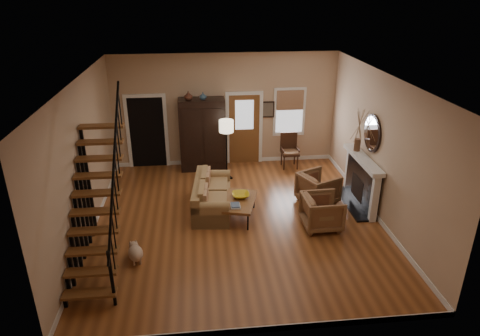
{
  "coord_description": "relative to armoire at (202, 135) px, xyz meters",
  "views": [
    {
      "loc": [
        -0.85,
        -8.59,
        5.09
      ],
      "look_at": [
        0.1,
        0.4,
        1.15
      ],
      "focal_mm": 32.0,
      "sensor_mm": 36.0,
      "label": 1
    }
  ],
  "objects": [
    {
      "name": "dog",
      "position": [
        -1.45,
        -4.53,
        -0.87
      ],
      "size": [
        0.41,
        0.55,
        0.35
      ],
      "primitive_type": null,
      "rotation": [
        0.0,
        0.0,
        0.28
      ],
      "color": "#CDAA8C",
      "rests_on": "ground"
    },
    {
      "name": "armoire",
      "position": [
        0.0,
        0.0,
        0.0
      ],
      "size": [
        1.3,
        0.6,
        2.1
      ],
      "primitive_type": null,
      "color": "black",
      "rests_on": "ground"
    },
    {
      "name": "armchair_right",
      "position": [
        2.79,
        -2.45,
        -0.66
      ],
      "size": [
        1.12,
        1.11,
        0.78
      ],
      "primitive_type": "imported",
      "rotation": [
        0.0,
        0.0,
        2.0
      ],
      "color": "brown",
      "rests_on": "ground"
    },
    {
      "name": "vase_b",
      "position": [
        0.05,
        -0.1,
        1.16
      ],
      "size": [
        0.2,
        0.2,
        0.21
      ],
      "primitive_type": "imported",
      "color": "#334C60",
      "rests_on": "armoire"
    },
    {
      "name": "bowl",
      "position": [
        0.8,
        -2.87,
        -0.54
      ],
      "size": [
        0.41,
        0.41,
        0.1
      ],
      "primitive_type": "imported",
      "color": "gold",
      "rests_on": "coffee_table"
    },
    {
      "name": "staircase",
      "position": [
        -2.08,
        -4.45,
        0.55
      ],
      "size": [
        0.94,
        2.8,
        3.2
      ],
      "primitive_type": null,
      "color": "brown",
      "rests_on": "ground"
    },
    {
      "name": "vase_a",
      "position": [
        -0.35,
        -0.1,
        1.17
      ],
      "size": [
        0.24,
        0.24,
        0.25
      ],
      "primitive_type": "imported",
      "color": "#4C2619",
      "rests_on": "armoire"
    },
    {
      "name": "armchair_left",
      "position": [
        2.55,
        -3.63,
        -0.66
      ],
      "size": [
        0.88,
        0.85,
        0.77
      ],
      "primitive_type": "imported",
      "rotation": [
        0.0,
        0.0,
        1.6
      ],
      "color": "brown",
      "rests_on": "ground"
    },
    {
      "name": "fireplace",
      "position": [
        3.83,
        -2.65,
        -0.31
      ],
      "size": [
        0.33,
        1.95,
        2.3
      ],
      "color": "black",
      "rests_on": "ground"
    },
    {
      "name": "room",
      "position": [
        0.29,
        -1.39,
        0.46
      ],
      "size": [
        7.0,
        7.33,
        3.3
      ],
      "color": "brown",
      "rests_on": "ground"
    },
    {
      "name": "side_chair",
      "position": [
        2.55,
        -0.2,
        -0.54
      ],
      "size": [
        0.54,
        0.54,
        1.02
      ],
      "primitive_type": null,
      "color": "#381E12",
      "rests_on": "ground"
    },
    {
      "name": "books",
      "position": [
        0.63,
        -3.32,
        -0.56
      ],
      "size": [
        0.22,
        0.3,
        0.06
      ],
      "primitive_type": null,
      "color": "beige",
      "rests_on": "coffee_table"
    },
    {
      "name": "coffee_table",
      "position": [
        0.75,
        -3.02,
        -0.82
      ],
      "size": [
        0.99,
        1.34,
        0.46
      ],
      "primitive_type": null,
      "rotation": [
        0.0,
        0.0,
        -0.27
      ],
      "color": "brown",
      "rests_on": "ground"
    },
    {
      "name": "floor_lamp",
      "position": [
        0.64,
        -0.8,
        -0.2
      ],
      "size": [
        0.51,
        0.51,
        1.7
      ],
      "primitive_type": null,
      "rotation": [
        0.0,
        0.0,
        0.38
      ],
      "color": "black",
      "rests_on": "ground"
    },
    {
      "name": "sofa",
      "position": [
        0.15,
        -2.52,
        -0.69
      ],
      "size": [
        1.03,
        2.03,
        0.73
      ],
      "primitive_type": null,
      "rotation": [
        0.0,
        0.0,
        -0.1
      ],
      "color": "#977245",
      "rests_on": "ground"
    }
  ]
}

